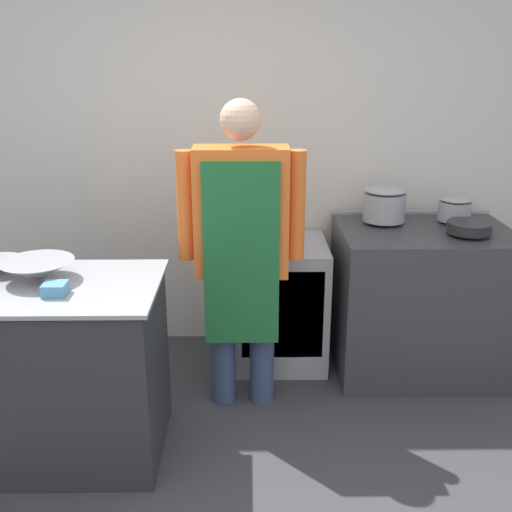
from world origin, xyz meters
TOP-DOWN VIEW (x-y plane):
  - wall_back at (0.00, 2.22)m, footprint 8.00×0.05m
  - prep_counter at (-1.00, 0.93)m, footprint 1.15×0.71m
  - stove at (1.06, 1.76)m, footprint 1.03×0.77m
  - fridge_unit at (0.19, 1.88)m, footprint 0.58×0.60m
  - person_cook at (-0.05, 1.37)m, footprint 0.67×0.24m
  - mixing_bowl at (-1.01, 1.00)m, footprint 0.35×0.35m
  - plastic_tub at (-0.87, 0.81)m, footprint 0.10×0.10m
  - stock_pot at (0.83, 1.90)m, footprint 0.26×0.26m
  - saute_pan at (1.27, 1.63)m, footprint 0.25×0.25m
  - sauce_pot at (1.27, 1.90)m, footprint 0.20×0.20m

SIDE VIEW (x-z plane):
  - fridge_unit at x=0.19m, z-range 0.00..0.80m
  - prep_counter at x=-1.00m, z-range 0.00..0.90m
  - stove at x=1.06m, z-range -0.01..0.93m
  - plastic_tub at x=-0.87m, z-range 0.90..0.95m
  - mixing_bowl at x=-1.01m, z-range 0.90..0.99m
  - saute_pan at x=1.27m, z-range 0.94..1.00m
  - person_cook at x=-0.05m, z-range 0.12..1.83m
  - sauce_pot at x=1.27m, z-range 0.94..1.09m
  - stock_pot at x=0.83m, z-range 0.94..1.15m
  - wall_back at x=0.00m, z-range 0.00..2.70m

